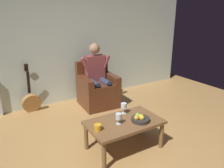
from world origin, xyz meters
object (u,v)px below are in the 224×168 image
(guitar, at_px, (31,101))
(candle_jar, at_px, (98,127))
(wine_glass_near, at_px, (119,117))
(wine_glass_far, at_px, (124,106))
(fruit_bowl, at_px, (140,119))
(coffee_table, at_px, (124,125))
(armchair, at_px, (97,90))
(person_seated, at_px, (97,73))

(guitar, xyz_separation_m, candle_jar, (-0.41, 2.01, 0.26))
(guitar, height_order, wine_glass_near, guitar)
(wine_glass_far, bearing_deg, fruit_bowl, 99.58)
(wine_glass_near, bearing_deg, coffee_table, -168.14)
(armchair, distance_m, coffee_table, 1.66)
(armchair, xyz_separation_m, wine_glass_near, (0.54, 1.63, 0.21))
(wine_glass_far, bearing_deg, guitar, -61.32)
(coffee_table, distance_m, fruit_bowl, 0.24)
(guitar, bearing_deg, person_seated, 162.85)
(armchair, bearing_deg, guitar, -12.55)
(wine_glass_far, relative_size, candle_jar, 1.73)
(candle_jar, bearing_deg, coffee_table, -176.88)
(armchair, xyz_separation_m, guitar, (1.27, -0.38, -0.11))
(guitar, height_order, fruit_bowl, guitar)
(guitar, relative_size, candle_jar, 9.85)
(person_seated, xyz_separation_m, fruit_bowl, (0.24, 1.71, -0.22))
(guitar, relative_size, wine_glass_far, 5.70)
(wine_glass_near, relative_size, fruit_bowl, 0.60)
(person_seated, bearing_deg, fruit_bowl, 86.13)
(armchair, xyz_separation_m, candle_jar, (0.86, 1.63, 0.15))
(wine_glass_near, distance_m, wine_glass_far, 0.34)
(candle_jar, bearing_deg, person_seated, -117.95)
(fruit_bowl, bearing_deg, guitar, -63.96)
(person_seated, bearing_deg, candle_jar, 66.16)
(armchair, xyz_separation_m, wine_glass_far, (0.30, 1.40, 0.23))
(coffee_table, relative_size, fruit_bowl, 4.08)
(candle_jar, bearing_deg, fruit_bowl, 171.37)
(coffee_table, bearing_deg, person_seated, -105.02)
(person_seated, bearing_deg, guitar, -13.04)
(armchair, bearing_deg, candle_jar, 66.31)
(guitar, xyz_separation_m, wine_glass_far, (-0.97, 1.78, 0.34))
(wine_glass_near, relative_size, candle_jar, 1.61)
(coffee_table, distance_m, wine_glass_near, 0.20)
(coffee_table, bearing_deg, fruit_bowl, 148.05)
(wine_glass_near, bearing_deg, wine_glass_far, -136.67)
(coffee_table, height_order, wine_glass_far, wine_glass_far)
(guitar, height_order, candle_jar, guitar)
(wine_glass_near, height_order, wine_glass_far, wine_glass_far)
(wine_glass_near, bearing_deg, fruit_bowl, 162.60)
(armchair, bearing_deg, person_seated, 90.00)
(armchair, bearing_deg, fruit_bowl, 86.16)
(person_seated, bearing_deg, wine_glass_near, 75.67)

